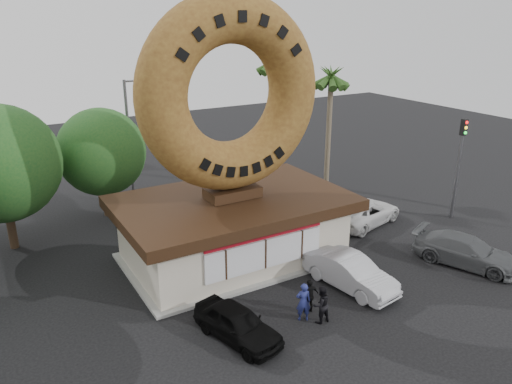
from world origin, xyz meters
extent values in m
plane|color=black|center=(0.00, 0.00, 0.00)|extent=(90.00, 90.00, 0.00)
cube|color=beige|center=(0.00, 6.00, 1.50)|extent=(10.00, 6.00, 3.00)
cube|color=#999993|center=(0.00, 6.00, 0.07)|extent=(10.60, 6.60, 0.15)
cube|color=#3F3F3F|center=(0.00, 6.00, 3.05)|extent=(10.00, 6.00, 0.10)
cube|color=black|center=(0.00, 6.00, 3.00)|extent=(11.20, 7.20, 0.55)
cube|color=silver|center=(0.00, 2.95, 1.55)|extent=(6.00, 0.12, 1.40)
cube|color=#A20D1A|center=(0.00, 2.93, 2.55)|extent=(6.00, 0.10, 0.45)
cube|color=black|center=(0.00, 6.00, 3.55)|extent=(2.60, 1.40, 0.50)
torus|color=olive|center=(0.00, 6.00, 8.30)|extent=(8.99, 2.29, 8.99)
cylinder|color=#473321|center=(-9.50, 13.00, 1.65)|extent=(0.44, 0.44, 3.30)
sphere|color=#1B4D1E|center=(-9.50, 13.00, 4.65)|extent=(6.00, 6.00, 6.00)
cylinder|color=#473321|center=(-4.00, 15.00, 1.43)|extent=(0.44, 0.44, 2.86)
sphere|color=#1B4D1E|center=(-4.00, 15.00, 4.03)|extent=(5.20, 5.20, 5.20)
cylinder|color=#726651|center=(7.50, 14.00, 4.50)|extent=(0.36, 0.36, 9.00)
cylinder|color=#726651|center=(11.00, 12.50, 4.00)|extent=(0.36, 0.36, 8.00)
cylinder|color=#59595E|center=(-2.00, 16.00, 4.00)|extent=(0.18, 0.18, 8.00)
cylinder|color=#59595E|center=(-1.10, 16.00, 7.90)|extent=(1.80, 0.12, 0.12)
cube|color=#59595E|center=(-0.20, 16.00, 7.85)|extent=(0.45, 0.20, 0.12)
cylinder|color=#59595E|center=(14.00, 4.00, 3.00)|extent=(0.18, 0.18, 6.00)
cube|color=black|center=(14.00, 4.00, 5.60)|extent=(0.30, 0.28, 0.95)
sphere|color=red|center=(14.00, 3.85, 5.90)|extent=(0.18, 0.18, 0.18)
sphere|color=yellow|center=(14.00, 3.85, 5.60)|extent=(0.18, 0.18, 0.18)
sphere|color=green|center=(14.00, 3.85, 5.30)|extent=(0.18, 0.18, 0.18)
imported|color=navy|center=(-0.14, -0.24, 0.83)|extent=(0.72, 0.61, 1.67)
imported|color=black|center=(0.39, -0.72, 0.80)|extent=(0.79, 0.62, 1.60)
imported|color=black|center=(0.42, 0.09, 0.76)|extent=(0.92, 0.44, 1.52)
imported|color=black|center=(-3.02, 0.01, 0.66)|extent=(2.51, 4.16, 1.33)
imported|color=#ABACB0|center=(3.19, 0.78, 0.75)|extent=(2.28, 4.76, 1.51)
imported|color=#525456|center=(9.56, -0.42, 0.73)|extent=(3.83, 5.43, 1.46)
imported|color=silver|center=(8.79, 5.99, 0.69)|extent=(5.38, 3.41, 1.38)
camera|label=1|loc=(-10.58, -14.24, 11.78)|focal=35.00mm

